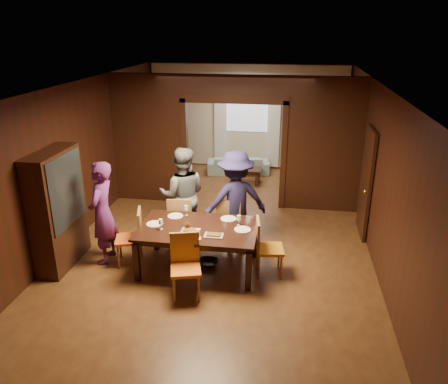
% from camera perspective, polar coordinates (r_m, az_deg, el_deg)
% --- Properties ---
extents(floor, '(9.00, 9.00, 0.00)m').
position_cam_1_polar(floor, '(8.65, -0.21, -5.53)').
color(floor, '#522917').
rests_on(floor, ground).
extents(ceiling, '(5.50, 9.00, 0.02)m').
position_cam_1_polar(ceiling, '(7.80, -0.24, 13.90)').
color(ceiling, silver).
rests_on(ceiling, room_walls).
extents(room_walls, '(5.52, 9.01, 2.90)m').
position_cam_1_polar(room_walls, '(9.89, 1.50, 7.20)').
color(room_walls, black).
rests_on(room_walls, floor).
extents(person_purple, '(0.44, 0.66, 1.80)m').
position_cam_1_polar(person_purple, '(7.65, -15.60, -2.65)').
color(person_purple, '#5A2163').
rests_on(person_purple, floor).
extents(person_grey, '(1.00, 0.84, 1.83)m').
position_cam_1_polar(person_grey, '(8.12, -5.42, -0.42)').
color(person_grey, '#54555C').
rests_on(person_grey, floor).
extents(person_navy, '(1.35, 1.10, 1.83)m').
position_cam_1_polar(person_navy, '(7.86, 1.50, -1.06)').
color(person_navy, '#1D183D').
rests_on(person_navy, floor).
extents(sofa, '(1.77, 0.90, 0.49)m').
position_cam_1_polar(sofa, '(12.13, 1.88, 3.64)').
color(sofa, '#8BB1B6').
rests_on(sofa, floor).
extents(serving_bowl, '(0.34, 0.34, 0.08)m').
position_cam_1_polar(serving_bowl, '(7.24, -2.16, -4.03)').
color(serving_bowl, black).
rests_on(serving_bowl, dining_table).
extents(dining_table, '(1.95, 1.21, 0.76)m').
position_cam_1_polar(dining_table, '(7.36, -3.36, -7.31)').
color(dining_table, black).
rests_on(dining_table, floor).
extents(coffee_table, '(0.80, 0.50, 0.40)m').
position_cam_1_polar(coffee_table, '(11.36, 2.80, 2.15)').
color(coffee_table, black).
rests_on(coffee_table, floor).
extents(chair_left, '(0.55, 0.55, 0.97)m').
position_cam_1_polar(chair_left, '(7.63, -12.32, -5.81)').
color(chair_left, '#E95915').
rests_on(chair_left, floor).
extents(chair_right, '(0.50, 0.50, 0.97)m').
position_cam_1_polar(chair_right, '(7.18, 5.98, -7.20)').
color(chair_right, orange).
rests_on(chair_right, floor).
extents(chair_far_l, '(0.48, 0.48, 0.97)m').
position_cam_1_polar(chair_far_l, '(8.14, -5.59, -3.65)').
color(chair_far_l, orange).
rests_on(chair_far_l, floor).
extents(chair_far_r, '(0.49, 0.49, 0.97)m').
position_cam_1_polar(chair_far_r, '(8.06, 0.58, -3.80)').
color(chair_far_r, red).
rests_on(chair_far_r, floor).
extents(chair_near, '(0.54, 0.54, 0.97)m').
position_cam_1_polar(chair_near, '(6.62, -5.03, -9.80)').
color(chair_near, orange).
rests_on(chair_near, floor).
extents(hutch, '(0.40, 1.20, 2.00)m').
position_cam_1_polar(hutch, '(7.75, -20.90, -2.16)').
color(hutch, black).
rests_on(hutch, floor).
extents(door_right, '(0.06, 0.90, 2.10)m').
position_cam_1_polar(door_right, '(8.75, 18.08, 1.15)').
color(door_right, black).
rests_on(door_right, floor).
extents(window_far, '(1.20, 0.03, 1.30)m').
position_cam_1_polar(window_far, '(12.34, 3.07, 10.87)').
color(window_far, silver).
rests_on(window_far, back_wall).
extents(curtain_left, '(0.35, 0.06, 2.40)m').
position_cam_1_polar(curtain_left, '(12.48, -0.46, 8.91)').
color(curtain_left, white).
rests_on(curtain_left, back_wall).
extents(curtain_right, '(0.35, 0.06, 2.40)m').
position_cam_1_polar(curtain_right, '(12.33, 6.51, 8.63)').
color(curtain_right, white).
rests_on(curtain_right, back_wall).
extents(plate_left, '(0.27, 0.27, 0.01)m').
position_cam_1_polar(plate_left, '(7.37, -9.06, -4.14)').
color(plate_left, silver).
rests_on(plate_left, dining_table).
extents(plate_far_l, '(0.27, 0.27, 0.01)m').
position_cam_1_polar(plate_far_l, '(7.62, -6.37, -3.13)').
color(plate_far_l, silver).
rests_on(plate_far_l, dining_table).
extents(plate_far_r, '(0.27, 0.27, 0.01)m').
position_cam_1_polar(plate_far_r, '(7.47, 0.58, -3.51)').
color(plate_far_r, silver).
rests_on(plate_far_r, dining_table).
extents(plate_right, '(0.27, 0.27, 0.01)m').
position_cam_1_polar(plate_right, '(7.09, 2.43, -4.93)').
color(plate_right, silver).
rests_on(plate_right, dining_table).
extents(plate_near, '(0.27, 0.27, 0.01)m').
position_cam_1_polar(plate_near, '(6.83, -4.15, -6.04)').
color(plate_near, white).
rests_on(plate_near, dining_table).
extents(platter_a, '(0.30, 0.20, 0.04)m').
position_cam_1_polar(platter_a, '(7.06, -4.39, -4.99)').
color(platter_a, gray).
rests_on(platter_a, dining_table).
extents(platter_b, '(0.30, 0.20, 0.04)m').
position_cam_1_polar(platter_b, '(6.89, -1.35, -5.62)').
color(platter_b, gray).
rests_on(platter_b, dining_table).
extents(wineglass_left, '(0.08, 0.08, 0.18)m').
position_cam_1_polar(wineglass_left, '(7.15, -8.26, -4.19)').
color(wineglass_left, white).
rests_on(wineglass_left, dining_table).
extents(wineglass_far, '(0.08, 0.08, 0.18)m').
position_cam_1_polar(wineglass_far, '(7.61, -4.95, -2.41)').
color(wineglass_far, white).
rests_on(wineglass_far, dining_table).
extents(wineglass_right, '(0.08, 0.08, 0.18)m').
position_cam_1_polar(wineglass_right, '(7.21, 1.95, -3.73)').
color(wineglass_right, silver).
rests_on(wineglass_right, dining_table).
extents(tumbler, '(0.07, 0.07, 0.14)m').
position_cam_1_polar(tumbler, '(6.83, -3.43, -5.41)').
color(tumbler, silver).
rests_on(tumbler, dining_table).
extents(condiment_jar, '(0.08, 0.08, 0.11)m').
position_cam_1_polar(condiment_jar, '(7.12, -4.80, -4.43)').
color(condiment_jar, '#472310').
rests_on(condiment_jar, dining_table).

